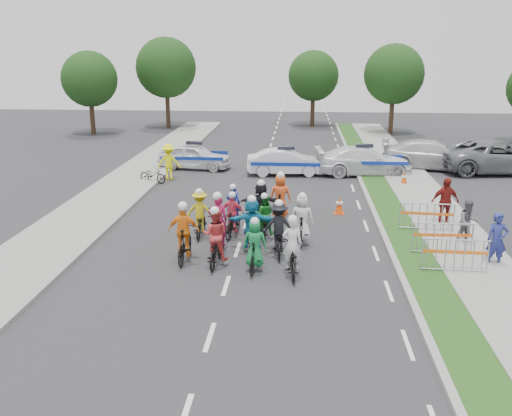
# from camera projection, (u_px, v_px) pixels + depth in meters

# --- Properties ---
(ground) EXTENTS (90.00, 90.00, 0.00)m
(ground) POSITION_uv_depth(u_px,v_px,m) (226.00, 286.00, 16.32)
(ground) COLOR #28282B
(ground) RESTS_ON ground
(curb_right) EXTENTS (0.20, 60.00, 0.12)m
(curb_right) POSITION_uv_depth(u_px,v_px,m) (383.00, 233.00, 20.72)
(curb_right) COLOR gray
(curb_right) RESTS_ON ground
(grass_strip) EXTENTS (1.20, 60.00, 0.11)m
(grass_strip) POSITION_uv_depth(u_px,v_px,m) (402.00, 234.00, 20.66)
(grass_strip) COLOR #1C4014
(grass_strip) RESTS_ON ground
(sidewalk_right) EXTENTS (2.40, 60.00, 0.13)m
(sidewalk_right) POSITION_uv_depth(u_px,v_px,m) (453.00, 235.00, 20.53)
(sidewalk_right) COLOR gray
(sidewalk_right) RESTS_ON ground
(sidewalk_left) EXTENTS (3.00, 60.00, 0.13)m
(sidewalk_left) POSITION_uv_depth(u_px,v_px,m) (73.00, 225.00, 21.59)
(sidewalk_left) COLOR gray
(sidewalk_left) RESTS_ON ground
(rider_0) EXTENTS (0.79, 1.91, 1.91)m
(rider_0) POSITION_uv_depth(u_px,v_px,m) (292.00, 255.00, 16.92)
(rider_0) COLOR black
(rider_0) RESTS_ON ground
(rider_1) EXTENTS (0.77, 1.69, 1.73)m
(rider_1) POSITION_uv_depth(u_px,v_px,m) (255.00, 250.00, 17.23)
(rider_1) COLOR black
(rider_1) RESTS_ON ground
(rider_2) EXTENTS (0.82, 1.91, 1.92)m
(rider_2) POSITION_uv_depth(u_px,v_px,m) (216.00, 243.00, 17.73)
(rider_2) COLOR black
(rider_2) RESTS_ON ground
(rider_3) EXTENTS (1.00, 1.90, 1.99)m
(rider_3) POSITION_uv_depth(u_px,v_px,m) (184.00, 238.00, 18.00)
(rider_3) COLOR black
(rider_3) RESTS_ON ground
(rider_4) EXTENTS (1.08, 1.89, 1.90)m
(rider_4) POSITION_uv_depth(u_px,v_px,m) (279.00, 233.00, 18.57)
(rider_4) COLOR black
(rider_4) RESTS_ON ground
(rider_5) EXTENTS (1.59, 1.90, 1.97)m
(rider_5) POSITION_uv_depth(u_px,v_px,m) (252.00, 228.00, 18.81)
(rider_5) COLOR black
(rider_5) RESTS_ON ground
(rider_6) EXTENTS (0.99, 2.08, 2.04)m
(rider_6) POSITION_uv_depth(u_px,v_px,m) (218.00, 231.00, 19.02)
(rider_6) COLOR black
(rider_6) RESTS_ON ground
(rider_7) EXTENTS (0.82, 1.82, 1.89)m
(rider_7) POSITION_uv_depth(u_px,v_px,m) (302.00, 225.00, 19.49)
(rider_7) COLOR black
(rider_7) RESTS_ON ground
(rider_8) EXTENTS (0.71, 1.67, 1.70)m
(rider_8) POSITION_uv_depth(u_px,v_px,m) (264.00, 221.00, 20.19)
(rider_8) COLOR black
(rider_8) RESTS_ON ground
(rider_9) EXTENTS (0.91, 1.68, 1.70)m
(rider_9) POSITION_uv_depth(u_px,v_px,m) (233.00, 219.00, 20.33)
(rider_9) COLOR black
(rider_9) RESTS_ON ground
(rider_10) EXTENTS (1.00, 1.76, 1.78)m
(rider_10) POSITION_uv_depth(u_px,v_px,m) (200.00, 217.00, 20.43)
(rider_10) COLOR black
(rider_10) RESTS_ON ground
(rider_11) EXTENTS (1.55, 1.85, 1.92)m
(rider_11) POSITION_uv_depth(u_px,v_px,m) (261.00, 208.00, 21.15)
(rider_11) COLOR black
(rider_11) RESTS_ON ground
(rider_12) EXTENTS (0.63, 1.66, 1.68)m
(rider_12) POSITION_uv_depth(u_px,v_px,m) (233.00, 212.00, 21.56)
(rider_12) COLOR black
(rider_12) RESTS_ON ground
(rider_13) EXTENTS (0.86, 1.91, 1.98)m
(rider_13) POSITION_uv_depth(u_px,v_px,m) (280.00, 202.00, 22.21)
(rider_13) COLOR black
(rider_13) RESTS_ON ground
(police_car_0) EXTENTS (4.22, 2.22, 1.37)m
(police_car_0) POSITION_uv_depth(u_px,v_px,m) (195.00, 156.00, 31.70)
(police_car_0) COLOR white
(police_car_0) RESTS_ON ground
(police_car_1) EXTENTS (4.23, 1.79, 1.36)m
(police_car_1) POSITION_uv_depth(u_px,v_px,m) (286.00, 162.00, 30.21)
(police_car_1) COLOR white
(police_car_1) RESTS_ON ground
(police_car_2) EXTENTS (5.29, 2.62, 1.48)m
(police_car_2) POSITION_uv_depth(u_px,v_px,m) (364.00, 161.00, 30.22)
(police_car_2) COLOR white
(police_car_2) RESTS_ON ground
(civilian_sedan) EXTENTS (5.71, 3.06, 1.57)m
(civilian_sedan) POSITION_uv_depth(u_px,v_px,m) (431.00, 155.00, 31.61)
(civilian_sedan) COLOR silver
(civilian_sedan) RESTS_ON ground
(civilian_suv) EXTENTS (6.45, 3.32, 1.74)m
(civilian_suv) POSITION_uv_depth(u_px,v_px,m) (500.00, 157.00, 30.59)
(civilian_suv) COLOR slate
(civilian_suv) RESTS_ON ground
(spectator_0) EXTENTS (0.65, 0.44, 1.74)m
(spectator_0) POSITION_uv_depth(u_px,v_px,m) (497.00, 240.00, 17.51)
(spectator_0) COLOR navy
(spectator_0) RESTS_ON ground
(spectator_1) EXTENTS (0.90, 0.77, 1.60)m
(spectator_1) POSITION_uv_depth(u_px,v_px,m) (468.00, 222.00, 19.50)
(spectator_1) COLOR #57565B
(spectator_1) RESTS_ON ground
(spectator_2) EXTENTS (1.17, 0.69, 1.87)m
(spectator_2) POSITION_uv_depth(u_px,v_px,m) (445.00, 202.00, 21.55)
(spectator_2) COLOR maroon
(spectator_2) RESTS_ON ground
(marshal_hiviz) EXTENTS (1.19, 0.69, 1.83)m
(marshal_hiviz) POSITION_uv_depth(u_px,v_px,m) (169.00, 162.00, 29.06)
(marshal_hiviz) COLOR #F9F90D
(marshal_hiviz) RESTS_ON ground
(barrier_0) EXTENTS (2.02, 0.59, 1.12)m
(barrier_0) POSITION_uv_depth(u_px,v_px,m) (455.00, 257.00, 16.98)
(barrier_0) COLOR #A5A8AD
(barrier_0) RESTS_ON ground
(barrier_1) EXTENTS (2.01, 0.55, 1.12)m
(barrier_1) POSITION_uv_depth(u_px,v_px,m) (442.00, 240.00, 18.50)
(barrier_1) COLOR #A5A8AD
(barrier_1) RESTS_ON ground
(barrier_2) EXTENTS (2.04, 0.69, 1.12)m
(barrier_2) POSITION_uv_depth(u_px,v_px,m) (426.00, 218.00, 20.85)
(barrier_2) COLOR #A5A8AD
(barrier_2) RESTS_ON ground
(cone_0) EXTENTS (0.40, 0.40, 0.70)m
(cone_0) POSITION_uv_depth(u_px,v_px,m) (339.00, 205.00, 23.26)
(cone_0) COLOR #F24C0C
(cone_0) RESTS_ON ground
(cone_1) EXTENTS (0.40, 0.40, 0.70)m
(cone_1) POSITION_uv_depth(u_px,v_px,m) (404.00, 179.00, 27.95)
(cone_1) COLOR #F24C0C
(cone_1) RESTS_ON ground
(parked_bike) EXTENTS (1.60, 1.05, 0.80)m
(parked_bike) POSITION_uv_depth(u_px,v_px,m) (153.00, 175.00, 28.49)
(parked_bike) COLOR black
(parked_bike) RESTS_ON ground
(tree_0) EXTENTS (4.20, 4.20, 6.30)m
(tree_0) POSITION_uv_depth(u_px,v_px,m) (89.00, 79.00, 43.07)
(tree_0) COLOR #382619
(tree_0) RESTS_ON ground
(tree_1) EXTENTS (4.55, 4.55, 6.82)m
(tree_1) POSITION_uv_depth(u_px,v_px,m) (394.00, 74.00, 43.16)
(tree_1) COLOR #382619
(tree_1) RESTS_ON ground
(tree_3) EXTENTS (4.90, 4.90, 7.35)m
(tree_3) POSITION_uv_depth(u_px,v_px,m) (166.00, 68.00, 46.34)
(tree_3) COLOR #382619
(tree_3) RESTS_ON ground
(tree_4) EXTENTS (4.20, 4.20, 6.30)m
(tree_4) POSITION_uv_depth(u_px,v_px,m) (313.00, 76.00, 47.54)
(tree_4) COLOR #382619
(tree_4) RESTS_ON ground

